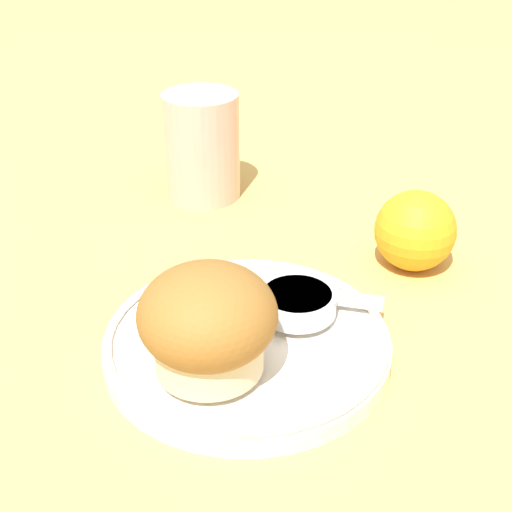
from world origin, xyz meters
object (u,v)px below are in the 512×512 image
at_px(muffin, 208,323).
at_px(butter_knife, 284,291).
at_px(orange_fruit, 415,231).
at_px(juice_glass, 202,146).

distance_m(muffin, butter_knife, 0.11).
height_order(muffin, orange_fruit, muffin).
bearing_deg(butter_knife, juice_glass, 123.17).
bearing_deg(orange_fruit, muffin, -117.54).
bearing_deg(butter_knife, orange_fruit, 46.77).
xyz_separation_m(muffin, orange_fruit, (0.11, 0.21, -0.02)).
bearing_deg(muffin, butter_knife, 77.32).
relative_size(orange_fruit, juice_glass, 0.64).
bearing_deg(juice_glass, butter_knife, -52.34).
distance_m(butter_knife, juice_glass, 0.23).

